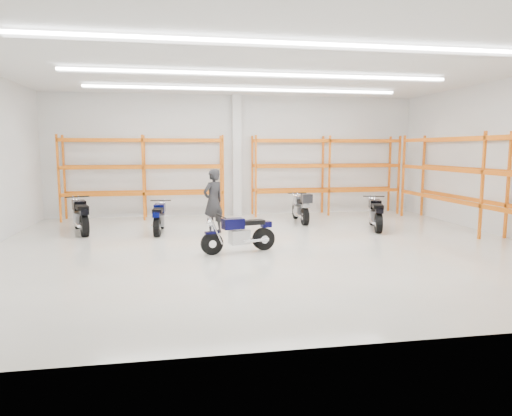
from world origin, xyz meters
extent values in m
plane|color=beige|center=(0.00, 0.00, 0.00)|extent=(14.00, 14.00, 0.00)
cube|color=silver|center=(0.00, 6.00, 2.25)|extent=(14.00, 0.02, 4.50)
cube|color=silver|center=(0.00, -6.00, 2.25)|extent=(14.00, 0.02, 4.50)
cube|color=white|center=(0.00, 0.00, 4.50)|extent=(14.00, 12.00, 0.02)
cube|color=white|center=(0.00, -3.00, 4.40)|extent=(10.00, 0.22, 0.10)
cube|color=white|center=(0.00, 0.50, 4.40)|extent=(10.00, 0.22, 0.10)
cube|color=white|center=(0.00, 3.50, 4.40)|extent=(10.00, 0.22, 0.10)
cylinder|color=black|center=(-1.44, -0.63, 0.27)|extent=(0.55, 0.23, 0.54)
cylinder|color=black|center=(-0.13, -0.32, 0.28)|extent=(0.58, 0.29, 0.56)
cylinder|color=silver|center=(-1.44, -0.63, 0.27)|extent=(0.20, 0.16, 0.18)
cylinder|color=silver|center=(-0.13, -0.32, 0.28)|extent=(0.23, 0.22, 0.20)
cube|color=#0A0935|center=(-1.44, -0.63, 0.54)|extent=(0.35, 0.21, 0.05)
cube|color=#B7B7BC|center=(-0.76, -0.47, 0.38)|extent=(0.53, 0.42, 0.34)
cube|color=#A5A5AA|center=(-0.43, -0.39, 0.29)|extent=(0.64, 0.25, 0.07)
cube|color=#0A0935|center=(-0.92, -0.51, 0.72)|extent=(0.56, 0.42, 0.25)
cube|color=black|center=(-0.43, -0.39, 0.72)|extent=(0.64, 0.40, 0.11)
cube|color=#0A0935|center=(-0.06, -0.30, 0.65)|extent=(0.27, 0.25, 0.14)
cylinder|color=black|center=(-1.22, -0.58, 0.92)|extent=(0.18, 0.62, 0.03)
sphere|color=silver|center=(-1.48, -0.64, 0.77)|extent=(0.17, 0.17, 0.17)
cylinder|color=silver|center=(-0.36, -0.52, 0.29)|extent=(0.67, 0.24, 0.08)
cylinder|color=black|center=(-5.38, 3.69, 0.31)|extent=(0.32, 0.62, 0.61)
cylinder|color=black|center=(-4.88, 2.25, 0.32)|extent=(0.38, 0.66, 0.63)
cylinder|color=silver|center=(-5.38, 3.69, 0.31)|extent=(0.20, 0.24, 0.20)
cylinder|color=silver|center=(-4.88, 2.25, 0.32)|extent=(0.27, 0.28, 0.22)
cube|color=black|center=(-5.38, 3.69, 0.61)|extent=(0.26, 0.40, 0.06)
cube|color=#B7B7BC|center=(-5.12, 2.94, 0.43)|extent=(0.52, 0.62, 0.39)
cube|color=#A5A5AA|center=(-5.00, 2.58, 0.33)|extent=(0.35, 0.71, 0.08)
cube|color=black|center=(-5.18, 3.12, 0.81)|extent=(0.51, 0.65, 0.29)
cube|color=black|center=(-5.00, 2.58, 0.81)|extent=(0.51, 0.74, 0.12)
cube|color=black|center=(-4.86, 2.17, 0.73)|extent=(0.30, 0.32, 0.16)
cylinder|color=black|center=(-5.30, 3.44, 1.04)|extent=(0.69, 0.27, 0.04)
sphere|color=silver|center=(-5.40, 3.73, 0.88)|extent=(0.19, 0.19, 0.19)
cylinder|color=silver|center=(-5.14, 2.49, 0.33)|extent=(0.34, 0.75, 0.09)
cylinder|color=black|center=(-2.73, 3.24, 0.27)|extent=(0.15, 0.55, 0.54)
cylinder|color=black|center=(-2.83, 1.89, 0.28)|extent=(0.20, 0.57, 0.56)
cylinder|color=silver|center=(-2.73, 3.24, 0.27)|extent=(0.14, 0.19, 0.18)
cylinder|color=silver|center=(-2.83, 1.89, 0.28)|extent=(0.20, 0.21, 0.20)
cube|color=#040845|center=(-2.73, 3.24, 0.54)|extent=(0.16, 0.34, 0.05)
cube|color=#B7B7BC|center=(-2.78, 2.54, 0.38)|extent=(0.36, 0.49, 0.34)
cube|color=#A5A5AA|center=(-2.81, 2.19, 0.29)|extent=(0.16, 0.64, 0.07)
cube|color=#040845|center=(-2.77, 2.70, 0.72)|extent=(0.34, 0.53, 0.25)
cube|color=black|center=(-2.81, 2.19, 0.72)|extent=(0.32, 0.62, 0.11)
cube|color=#040845|center=(-2.84, 1.81, 0.65)|extent=(0.22, 0.25, 0.14)
cylinder|color=black|center=(-2.75, 3.01, 0.92)|extent=(0.63, 0.08, 0.03)
sphere|color=silver|center=(-2.73, 3.28, 0.78)|extent=(0.17, 0.17, 0.17)
cylinder|color=silver|center=(-2.96, 2.17, 0.29)|extent=(0.13, 0.68, 0.08)
cylinder|color=black|center=(1.94, 4.48, 0.28)|extent=(0.13, 0.56, 0.56)
cylinder|color=black|center=(1.90, 3.08, 0.29)|extent=(0.19, 0.58, 0.58)
cylinder|color=silver|center=(1.94, 4.48, 0.28)|extent=(0.14, 0.19, 0.19)
cylinder|color=silver|center=(1.90, 3.08, 0.29)|extent=(0.19, 0.21, 0.21)
cube|color=#A0A1A6|center=(1.94, 4.48, 0.56)|extent=(0.15, 0.34, 0.06)
cube|color=#B7B7BC|center=(1.92, 3.75, 0.39)|extent=(0.35, 0.50, 0.36)
cube|color=#A5A5AA|center=(1.91, 3.40, 0.30)|extent=(0.13, 0.66, 0.07)
cube|color=#A0A1A6|center=(1.93, 3.92, 0.75)|extent=(0.33, 0.53, 0.26)
cube|color=black|center=(1.91, 3.40, 0.75)|extent=(0.30, 0.63, 0.11)
cube|color=#A0A1A6|center=(1.90, 3.00, 0.67)|extent=(0.21, 0.25, 0.15)
cylinder|color=black|center=(1.94, 4.24, 0.95)|extent=(0.66, 0.05, 0.03)
sphere|color=silver|center=(1.95, 4.52, 0.80)|extent=(0.18, 0.18, 0.18)
cylinder|color=silver|center=(1.76, 3.36, 0.30)|extent=(0.10, 0.70, 0.08)
cube|color=black|center=(1.90, 2.89, 0.92)|extent=(0.33, 0.36, 0.28)
cylinder|color=black|center=(4.10, 2.73, 0.29)|extent=(0.28, 0.59, 0.58)
cylinder|color=black|center=(3.69, 1.34, 0.30)|extent=(0.34, 0.62, 0.60)
cylinder|color=silver|center=(4.10, 2.73, 0.29)|extent=(0.18, 0.22, 0.19)
cylinder|color=silver|center=(3.69, 1.34, 0.30)|extent=(0.25, 0.26, 0.21)
cube|color=black|center=(4.10, 2.73, 0.58)|extent=(0.24, 0.37, 0.06)
cube|color=#B7B7BC|center=(3.89, 2.01, 0.41)|extent=(0.48, 0.58, 0.37)
cube|color=#A5A5AA|center=(3.78, 1.66, 0.31)|extent=(0.30, 0.68, 0.08)
cube|color=black|center=(3.94, 2.18, 0.77)|extent=(0.47, 0.61, 0.27)
cube|color=black|center=(3.78, 1.66, 0.77)|extent=(0.46, 0.69, 0.12)
cube|color=black|center=(3.67, 1.27, 0.70)|extent=(0.28, 0.30, 0.15)
cylinder|color=black|center=(4.03, 2.49, 0.99)|extent=(0.66, 0.23, 0.03)
sphere|color=silver|center=(4.11, 2.77, 0.83)|extent=(0.18, 0.18, 0.18)
cylinder|color=silver|center=(3.63, 1.66, 0.31)|extent=(0.29, 0.72, 0.09)
imported|color=black|center=(-1.18, 2.17, 0.96)|extent=(0.84, 0.78, 1.93)
cube|color=white|center=(0.00, 5.82, 2.25)|extent=(0.32, 0.32, 4.50)
cube|color=#D76307|center=(-6.20, 5.88, 1.50)|extent=(0.07, 0.07, 3.00)
cube|color=#D76307|center=(-6.20, 5.08, 1.50)|extent=(0.07, 0.07, 3.00)
cube|color=#D76307|center=(-3.40, 5.88, 1.50)|extent=(0.07, 0.07, 3.00)
cube|color=#D76307|center=(-3.40, 5.08, 1.50)|extent=(0.07, 0.07, 3.00)
cube|color=#D76307|center=(-0.60, 5.88, 1.50)|extent=(0.07, 0.07, 3.00)
cube|color=#D76307|center=(-0.60, 5.08, 1.50)|extent=(0.07, 0.07, 3.00)
cube|color=#D76307|center=(-3.40, 5.88, 0.94)|extent=(5.60, 0.07, 0.12)
cube|color=#D76307|center=(-3.40, 5.08, 0.94)|extent=(5.60, 0.07, 0.12)
cube|color=#D76307|center=(-3.40, 5.88, 1.88)|extent=(5.60, 0.07, 0.12)
cube|color=#D76307|center=(-3.40, 5.08, 1.88)|extent=(5.60, 0.07, 0.12)
cube|color=#D76307|center=(-3.40, 5.88, 2.81)|extent=(5.60, 0.07, 0.12)
cube|color=#D76307|center=(-3.40, 5.08, 2.81)|extent=(5.60, 0.07, 0.12)
cube|color=#D76307|center=(0.60, 5.88, 1.50)|extent=(0.07, 0.07, 3.00)
cube|color=#D76307|center=(0.60, 5.08, 1.50)|extent=(0.07, 0.07, 3.00)
cube|color=#D76307|center=(3.40, 5.88, 1.50)|extent=(0.07, 0.07, 3.00)
cube|color=#D76307|center=(3.40, 5.08, 1.50)|extent=(0.07, 0.07, 3.00)
cube|color=#D76307|center=(6.20, 5.88, 1.50)|extent=(0.07, 0.07, 3.00)
cube|color=#D76307|center=(6.20, 5.08, 1.50)|extent=(0.07, 0.07, 3.00)
cube|color=#D76307|center=(3.40, 5.88, 0.94)|extent=(5.60, 0.07, 0.12)
cube|color=#D76307|center=(3.40, 5.08, 0.94)|extent=(5.60, 0.07, 0.12)
cube|color=#D76307|center=(3.40, 5.88, 1.88)|extent=(5.60, 0.07, 0.12)
cube|color=#D76307|center=(3.40, 5.08, 1.88)|extent=(5.60, 0.07, 0.12)
cube|color=#D76307|center=(3.40, 5.88, 2.81)|extent=(5.60, 0.07, 0.12)
cube|color=#D76307|center=(3.40, 5.08, 2.81)|extent=(5.60, 0.07, 0.12)
cube|color=#D76307|center=(6.88, 0.00, 1.50)|extent=(0.07, 0.07, 3.00)
cube|color=#D76307|center=(6.08, 0.00, 1.50)|extent=(0.07, 0.07, 3.00)
cube|color=#D76307|center=(6.88, 4.50, 1.50)|extent=(0.07, 0.07, 3.00)
cube|color=#D76307|center=(6.08, 4.50, 1.50)|extent=(0.07, 0.07, 3.00)
cube|color=#D76307|center=(6.88, 0.00, 0.94)|extent=(0.07, 9.00, 0.12)
cube|color=#D76307|center=(6.08, 0.00, 0.94)|extent=(0.07, 9.00, 0.12)
cube|color=#D76307|center=(6.88, 0.00, 1.88)|extent=(0.07, 9.00, 0.12)
cube|color=#D76307|center=(6.08, 0.00, 1.88)|extent=(0.07, 9.00, 0.12)
cube|color=#D76307|center=(6.88, 0.00, 2.81)|extent=(0.07, 9.00, 0.12)
cube|color=#D76307|center=(6.08, 0.00, 2.81)|extent=(0.07, 9.00, 0.12)
camera|label=1|loc=(-2.22, -11.31, 2.52)|focal=32.00mm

